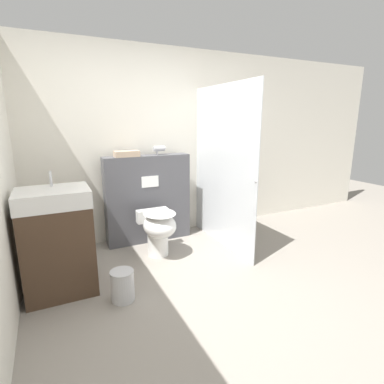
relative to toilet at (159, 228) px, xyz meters
name	(u,v)px	position (x,y,z in m)	size (l,w,h in m)	color
ground_plane	(223,299)	(0.22, -1.10, -0.35)	(12.00, 12.00, 0.00)	gray
wall_back	(154,145)	(0.22, 0.73, 0.90)	(8.00, 0.06, 2.50)	silver
partition_panel	(148,199)	(0.05, 0.52, 0.22)	(1.11, 0.22, 1.14)	#4C4C51
shower_glass	(223,168)	(0.85, 0.00, 0.65)	(0.04, 1.41, 1.99)	silver
toilet	(159,228)	(0.00, 0.00, 0.00)	(0.39, 0.54, 0.55)	white
sink_vanity	(58,242)	(-1.08, -0.32, 0.15)	(0.61, 0.48, 1.13)	#473323
hair_drier	(160,149)	(0.22, 0.52, 0.87)	(0.17, 0.07, 0.12)	#B7B7BC
folded_towel	(127,154)	(-0.21, 0.50, 0.83)	(0.30, 0.16, 0.07)	tan
waste_bin	(123,286)	(-0.60, -0.71, -0.20)	(0.21, 0.21, 0.28)	silver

